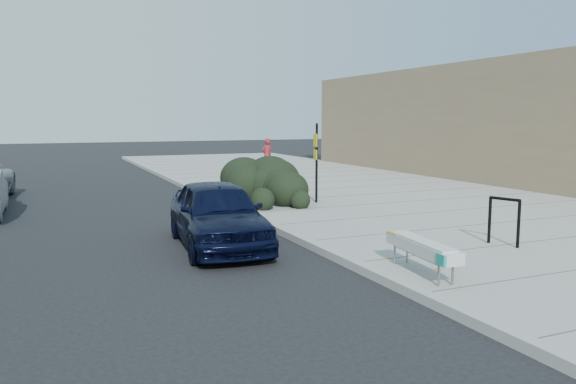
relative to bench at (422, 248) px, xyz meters
name	(u,v)px	position (x,y,z in m)	size (l,w,h in m)	color
ground	(310,248)	(-0.60, 3.10, -0.60)	(120.00, 120.00, 0.00)	black
sidewalk_near	(395,199)	(5.00, 8.10, -0.53)	(11.20, 50.00, 0.15)	gray
curb_near	(237,210)	(-0.60, 8.10, -0.52)	(0.22, 50.00, 0.17)	#9E9E99
bench	(422,248)	(0.00, 0.00, 0.00)	(0.61, 1.93, 0.58)	gray
bike_rack	(504,217)	(2.90, 1.10, 0.15)	(0.27, 0.66, 1.01)	black
sign_post	(316,158)	(2.04, 8.10, 0.96)	(0.10, 0.29, 2.49)	black
hedge	(270,177)	(0.90, 9.19, 0.30)	(2.02, 4.03, 1.51)	black
sedan_navy	(218,214)	(-2.40, 3.99, 0.13)	(1.72, 4.29, 1.46)	black
pedestrian	(267,155)	(4.49, 18.52, 0.38)	(0.61, 0.40, 1.66)	maroon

